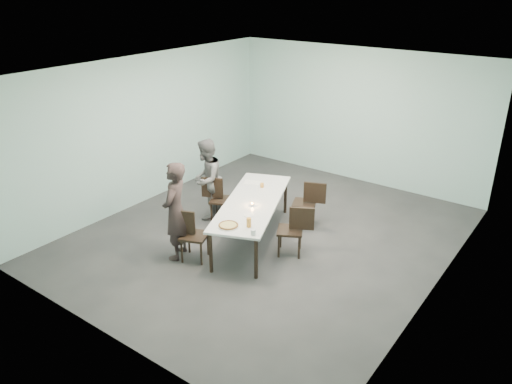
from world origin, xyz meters
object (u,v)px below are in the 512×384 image
Objects in this scene: pizza at (228,225)px; amber_tumbler at (262,185)px; chair_near_left at (190,232)px; chair_far_left at (218,196)px; tealight at (252,205)px; table at (252,204)px; side_plate at (249,215)px; chair_far_right at (309,200)px; diner_far at (207,179)px; beer_glass at (249,223)px; diner_near at (175,211)px; water_tumbler at (253,232)px; chair_near_right at (295,227)px.

amber_tumbler is at bearing 107.01° from pizza.
chair_near_left is 2.56× the size of pizza.
pizza is 1.68m from amber_tumbler.
chair_far_left is 1.21m from tealight.
table is 34.34× the size of amber_tumbler.
chair_near_left is at bearing -138.18° from side_plate.
chair_far_left is 1.49m from side_plate.
diner_far is (-1.77, -0.86, 0.29)m from chair_far_right.
table is at bearing 43.36° from chair_far_right.
amber_tumbler is (1.04, 0.38, -0.00)m from diner_far.
beer_glass is 1.61m from amber_tumbler.
beer_glass is 0.78m from tealight.
chair_near_left is 0.77m from pizza.
chair_near_left is 1.17m from tealight.
diner_far is at bearing 179.74° from diner_near.
diner_near is 18.72× the size of water_tumbler.
chair_near_left is 1.00× the size of chair_far_left.
chair_near_left reaches higher than tealight.
pizza is at bearing 81.00° from diner_near.
chair_far_left is 1.78m from pizza.
tealight is at bearing 117.98° from side_plate.
diner_near is 21.06× the size of amber_tumbler.
pizza reaches higher than side_plate.
tealight is 0.70× the size of amber_tumbler.
beer_glass reaches higher than chair_far_left.
side_plate is (0.73, 0.66, 0.25)m from chair_near_left.
table is at bearing 59.80° from diner_far.
side_plate is 1.20× the size of beer_glass.
side_plate is (0.96, 0.73, -0.09)m from diner_near.
side_plate is 0.37m from tealight.
chair_near_left is at bearing -92.20° from chair_far_left.
side_plate reaches higher than table.
water_tumbler is (1.41, 0.23, -0.05)m from diner_near.
chair_near_left reaches higher than water_tumbler.
amber_tumbler is (0.44, 1.83, -0.05)m from diner_near.
diner_near is 1.43m from water_tumbler.
diner_near reaches higher than side_plate.
pizza is 3.78× the size of water_tumbler.
diner_far is at bearing 164.42° from tealight.
chair_near_left is 4.83× the size of side_plate.
chair_near_right is 0.81m from side_plate.
amber_tumbler is (-0.74, -0.48, 0.29)m from chair_far_right.
amber_tumbler is at bearing -56.45° from chair_near_right.
tealight is (-0.42, 0.66, -0.05)m from beer_glass.
chair_near_right is at bearing -30.55° from chair_far_left.
amber_tumbler is at bearing 110.11° from table.
beer_glass is (0.02, -1.90, 0.32)m from chair_far_right.
chair_far_left is at bearing 144.91° from water_tumbler.
chair_near_right is at bearing 67.41° from beer_glass.
pizza is (0.71, 0.15, 0.27)m from chair_near_left.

